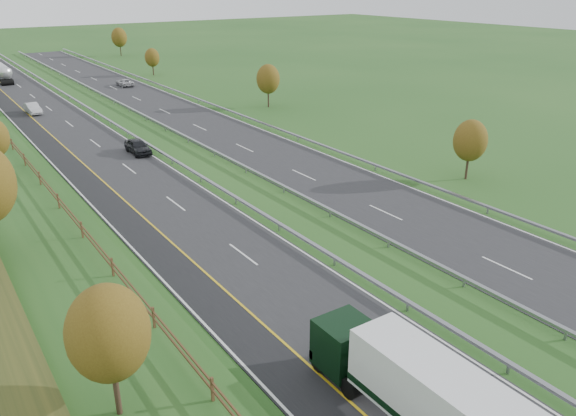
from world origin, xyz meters
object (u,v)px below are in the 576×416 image
Objects in this scene: car_small_far at (2,73)px; car_oncoming at (125,82)px; road_tanker at (1,72)px; car_silver_mid at (33,108)px; car_dark_near at (138,146)px.

car_oncoming reaches higher than car_small_far.
car_small_far is at bearing -55.46° from car_oncoming.
car_oncoming is (18.00, -18.27, -1.15)m from road_tanker.
road_tanker is at bearing 84.98° from car_silver_mid.
car_silver_mid reaches higher than car_oncoming.
car_silver_mid is 0.98× the size of car_oncoming.
car_silver_mid is at bearing 101.17° from car_dark_near.
car_silver_mid is 39.94m from car_small_far.
car_small_far is (0.93, 6.49, -1.18)m from road_tanker.
car_dark_near reaches higher than car_small_far.
car_small_far is at bearing 83.96° from car_silver_mid.
car_small_far is (2.08, 39.88, -0.13)m from car_silver_mid.
car_oncoming is at bearing 35.25° from car_silver_mid.
road_tanker is at bearing -92.04° from car_small_far.
road_tanker is 6.66m from car_small_far.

